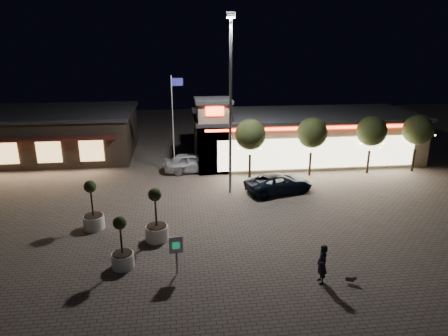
{
  "coord_description": "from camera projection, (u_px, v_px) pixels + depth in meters",
  "views": [
    {
      "loc": [
        -1.73,
        -19.02,
        10.69
      ],
      "look_at": [
        1.31,
        6.0,
        2.53
      ],
      "focal_mm": 32.0,
      "sensor_mm": 36.0,
      "label": 1
    }
  ],
  "objects": [
    {
      "name": "ground",
      "position": [
        213.0,
        248.0,
        21.45
      ],
      "size": [
        90.0,
        90.0,
        0.0
      ],
      "primitive_type": "plane",
      "color": "#635A50",
      "rests_on": "ground"
    },
    {
      "name": "retail_building",
      "position": [
        299.0,
        136.0,
        36.8
      ],
      "size": [
        20.4,
        8.4,
        6.1
      ],
      "color": "tan",
      "rests_on": "ground"
    },
    {
      "name": "restaurant_building",
      "position": [
        47.0,
        133.0,
        38.05
      ],
      "size": [
        16.4,
        11.0,
        4.3
      ],
      "color": "#382D23",
      "rests_on": "ground"
    },
    {
      "name": "floodlight_pole",
      "position": [
        231.0,
        96.0,
        27.08
      ],
      "size": [
        0.6,
        0.4,
        12.38
      ],
      "color": "gray",
      "rests_on": "ground"
    },
    {
      "name": "flagpole",
      "position": [
        174.0,
        117.0,
        32.05
      ],
      "size": [
        0.95,
        0.1,
        8.0
      ],
      "color": "white",
      "rests_on": "ground"
    },
    {
      "name": "string_tree_a",
      "position": [
        250.0,
        135.0,
        31.21
      ],
      "size": [
        2.42,
        2.42,
        4.79
      ],
      "color": "#332319",
      "rests_on": "ground"
    },
    {
      "name": "string_tree_b",
      "position": [
        312.0,
        133.0,
        31.78
      ],
      "size": [
        2.42,
        2.42,
        4.79
      ],
      "color": "#332319",
      "rests_on": "ground"
    },
    {
      "name": "string_tree_c",
      "position": [
        372.0,
        131.0,
        32.36
      ],
      "size": [
        2.42,
        2.42,
        4.79
      ],
      "color": "#332319",
      "rests_on": "ground"
    },
    {
      "name": "string_tree_d",
      "position": [
        418.0,
        130.0,
        32.81
      ],
      "size": [
        2.42,
        2.42,
        4.79
      ],
      "color": "#332319",
      "rests_on": "ground"
    },
    {
      "name": "pickup_truck",
      "position": [
        279.0,
        183.0,
        29.1
      ],
      "size": [
        5.43,
        3.52,
        1.39
      ],
      "primitive_type": "imported",
      "rotation": [
        0.0,
        0.0,
        1.83
      ],
      "color": "black",
      "rests_on": "ground"
    },
    {
      "name": "white_sedan",
      "position": [
        193.0,
        162.0,
        33.51
      ],
      "size": [
        4.95,
        2.26,
        1.64
      ],
      "primitive_type": "imported",
      "rotation": [
        0.0,
        0.0,
        1.64
      ],
      "color": "silver",
      "rests_on": "ground"
    },
    {
      "name": "pedestrian",
      "position": [
        322.0,
        264.0,
        18.11
      ],
      "size": [
        0.45,
        0.69,
        1.89
      ],
      "primitive_type": "imported",
      "rotation": [
        0.0,
        0.0,
        -1.57
      ],
      "color": "black",
      "rests_on": "ground"
    },
    {
      "name": "dog",
      "position": [
        352.0,
        278.0,
        18.23
      ],
      "size": [
        0.5,
        0.31,
        0.27
      ],
      "color": "#59514C",
      "rests_on": "ground"
    },
    {
      "name": "planter_left",
      "position": [
        93.0,
        214.0,
        23.36
      ],
      "size": [
        1.22,
        1.22,
        3.01
      ],
      "color": "white",
      "rests_on": "ground"
    },
    {
      "name": "planter_mid",
      "position": [
        122.0,
        252.0,
        19.39
      ],
      "size": [
        1.1,
        1.1,
        2.71
      ],
      "color": "white",
      "rests_on": "ground"
    },
    {
      "name": "planter_right",
      "position": [
        157.0,
        224.0,
        22.0
      ],
      "size": [
        1.26,
        1.26,
        3.09
      ],
      "color": "white",
      "rests_on": "ground"
    },
    {
      "name": "valet_sign",
      "position": [
        176.0,
        248.0,
        18.67
      ],
      "size": [
        0.64,
        0.12,
        1.95
      ],
      "color": "gray",
      "rests_on": "ground"
    }
  ]
}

